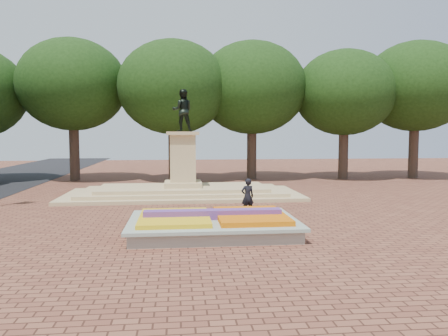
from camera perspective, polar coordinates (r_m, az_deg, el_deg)
ground at (r=18.68m, az=-5.04°, el=-7.19°), size 90.00×90.00×0.00m
flower_bed at (r=16.69m, az=-1.36°, el=-7.26°), size 6.30×4.30×0.91m
monument at (r=26.45m, az=-5.38°, el=-1.80°), size 14.00×6.00×6.40m
tree_row_back at (r=36.49m, az=-1.94°, el=9.06°), size 44.80×8.80×10.43m
pedestrian at (r=20.41m, az=3.09°, el=-3.75°), size 0.69×0.53×1.70m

